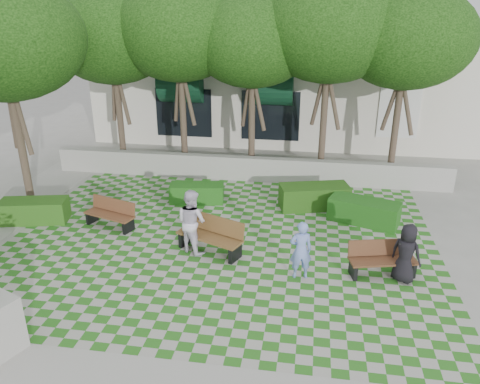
% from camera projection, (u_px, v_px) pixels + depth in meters
% --- Properties ---
extents(ground, '(90.00, 90.00, 0.00)m').
position_uv_depth(ground, '(212.00, 261.00, 12.28)').
color(ground, gray).
rests_on(ground, ground).
extents(lawn, '(12.00, 12.00, 0.00)m').
position_uv_depth(lawn, '(220.00, 243.00, 13.19)').
color(lawn, '#2B721E').
rests_on(lawn, ground).
extents(retaining_wall, '(15.00, 0.36, 0.90)m').
position_uv_depth(retaining_wall, '(246.00, 168.00, 17.78)').
color(retaining_wall, '#9E9B93').
rests_on(retaining_wall, ground).
extents(bench_east, '(1.73, 0.92, 0.87)m').
position_uv_depth(bench_east, '(382.00, 259.00, 11.56)').
color(bench_east, '#4E2E1B').
rests_on(bench_east, ground).
extents(bench_mid, '(1.95, 1.29, 0.97)m').
position_uv_depth(bench_mid, '(211.00, 236.00, 12.61)').
color(bench_mid, brown).
rests_on(bench_mid, ground).
extents(bench_west, '(1.69, 1.01, 0.84)m').
position_uv_depth(bench_west, '(111.00, 214.00, 14.05)').
color(bench_west, brown).
rests_on(bench_west, ground).
extents(hedge_east, '(2.24, 1.48, 0.73)m').
position_uv_depth(hedge_east, '(364.00, 211.00, 14.33)').
color(hedge_east, '#184D14').
rests_on(hedge_east, ground).
extents(hedge_midright, '(2.38, 1.45, 0.78)m').
position_uv_depth(hedge_midright, '(314.00, 197.00, 15.35)').
color(hedge_midright, '#1F4813').
rests_on(hedge_midright, ground).
extents(hedge_midleft, '(1.88, 0.97, 0.63)m').
position_uv_depth(hedge_midleft, '(197.00, 193.00, 15.85)').
color(hedge_midleft, '#1B5416').
rests_on(hedge_midleft, ground).
extents(hedge_west, '(2.13, 1.22, 0.70)m').
position_uv_depth(hedge_west, '(34.00, 211.00, 14.40)').
color(hedge_west, '#245316').
rests_on(hedge_west, ground).
extents(person_blue, '(0.62, 0.47, 1.51)m').
position_uv_depth(person_blue, '(301.00, 250.00, 11.30)').
color(person_blue, '#788FDB').
rests_on(person_blue, ground).
extents(person_dark, '(0.88, 0.80, 1.50)m').
position_uv_depth(person_dark, '(406.00, 253.00, 11.16)').
color(person_dark, black).
rests_on(person_dark, ground).
extents(person_white, '(1.09, 1.02, 1.78)m').
position_uv_depth(person_white, '(192.00, 221.00, 12.48)').
color(person_white, silver).
rests_on(person_white, ground).
extents(tree_row, '(17.70, 13.40, 7.41)m').
position_uv_depth(tree_row, '(192.00, 38.00, 16.04)').
color(tree_row, '#47382B').
rests_on(tree_row, ground).
extents(building, '(18.00, 8.92, 5.15)m').
position_uv_depth(building, '(287.00, 82.00, 24.07)').
color(building, beige).
rests_on(building, ground).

